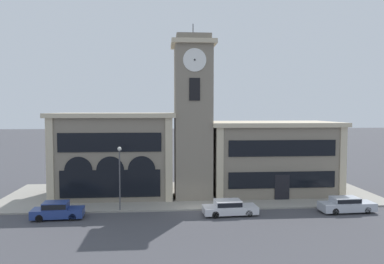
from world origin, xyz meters
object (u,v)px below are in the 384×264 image
parked_car_mid (229,207)px  street_lamp (120,169)px  parked_car_far (346,204)px  parked_car_near (57,210)px  fire_hydrant (342,200)px

parked_car_mid → street_lamp: size_ratio=0.84×
parked_car_mid → street_lamp: 10.38m
parked_car_mid → parked_car_far: (10.66, 0.00, 0.03)m
parked_car_near → parked_car_far: (25.37, -0.00, -0.03)m
parked_car_near → parked_car_mid: size_ratio=0.90×
parked_car_far → fire_hydrant: bearing=69.2°
parked_car_near → street_lamp: size_ratio=0.75×
parked_car_mid → street_lamp: bearing=166.0°
parked_car_near → street_lamp: (5.04, 1.91, 3.17)m
street_lamp → parked_car_near: bearing=-159.3°
parked_car_far → parked_car_near: bearing=177.1°
parked_car_near → fire_hydrant: 26.13m
parked_car_near → parked_car_far: bearing=-2.9°
parked_car_near → parked_car_far: parked_car_near is taller
parked_car_far → fire_hydrant: 2.20m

